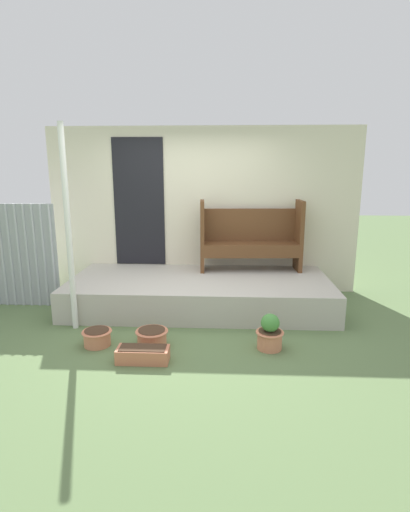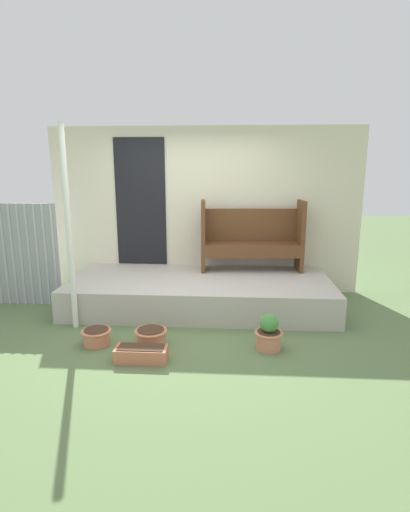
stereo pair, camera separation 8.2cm
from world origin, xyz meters
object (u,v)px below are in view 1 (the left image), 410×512
at_px(support_post, 68,230).
at_px(planter_box_rect, 143,354).
at_px(flower_pot_middle, 152,337).
at_px(bench, 250,236).
at_px(flower_pot_left, 97,337).
at_px(flower_pot_right, 270,334).

height_order(support_post, planter_box_rect, support_post).
xyz_separation_m(flower_pot_middle, planter_box_rect, (-0.03, -0.38, -0.03)).
height_order(support_post, bench, support_post).
height_order(flower_pot_left, flower_pot_middle, flower_pot_middle).
bearing_deg(bench, support_post, -151.66).
bearing_deg(planter_box_rect, bench, 61.31).
distance_m(support_post, planter_box_rect, 1.77).
xyz_separation_m(flower_pot_left, flower_pot_right, (1.95, 0.01, 0.08)).
height_order(flower_pot_middle, planter_box_rect, flower_pot_middle).
relative_size(flower_pot_left, flower_pot_right, 0.83).
bearing_deg(bench, planter_box_rect, -122.20).
bearing_deg(flower_pot_left, flower_pot_right, 0.39).
bearing_deg(support_post, bench, 31.85).
relative_size(support_post, flower_pot_left, 7.33).
bearing_deg(flower_pot_middle, support_post, 156.61).
height_order(flower_pot_left, planter_box_rect, flower_pot_left).
xyz_separation_m(support_post, flower_pot_right, (2.39, -0.47, -1.07)).
relative_size(bench, planter_box_rect, 2.86).
distance_m(support_post, bench, 2.68).
xyz_separation_m(bench, flower_pot_left, (-1.83, -1.89, -0.85)).
height_order(support_post, flower_pot_middle, support_post).
bearing_deg(flower_pot_left, bench, 45.96).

